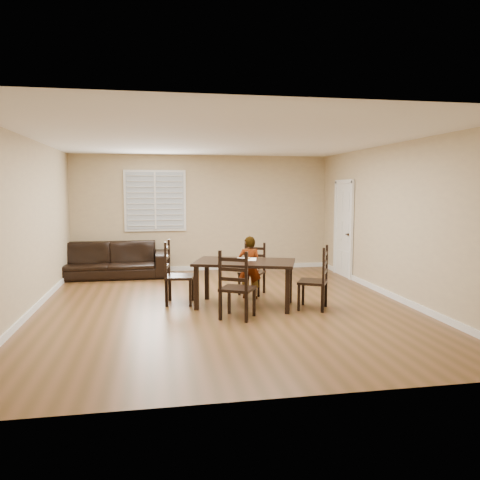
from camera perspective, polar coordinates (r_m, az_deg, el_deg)
name	(u,v)px	position (r m, az deg, el deg)	size (l,w,h in m)	color
ground	(224,306)	(7.79, -1.95, -8.00)	(7.00, 7.00, 0.00)	brown
room	(224,196)	(7.73, -1.93, 5.43)	(6.04, 7.04, 2.72)	tan
dining_table	(245,266)	(7.62, 0.58, -3.23)	(1.80, 1.37, 0.75)	black
chair_near	(254,270)	(8.65, 1.70, -3.70)	(0.56, 0.55, 0.93)	black
chair_far	(235,289)	(6.84, -0.65, -5.97)	(0.62, 0.60, 1.03)	black
chair_left	(172,275)	(7.90, -8.29, -4.27)	(0.52, 0.54, 1.06)	black
chair_right	(320,281)	(7.56, 9.78, -4.92)	(0.59, 0.60, 1.02)	black
child	(250,267)	(8.21, 1.17, -3.34)	(0.40, 0.26, 1.10)	gray
napkin	(246,259)	(7.79, 0.78, -2.36)	(0.33, 0.33, 0.00)	white
donut	(248,258)	(7.78, 0.92, -2.21)	(0.10, 0.10, 0.04)	#B17B3F
sofa	(109,260)	(10.58, -15.67, -2.36)	(2.60, 1.02, 0.76)	black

